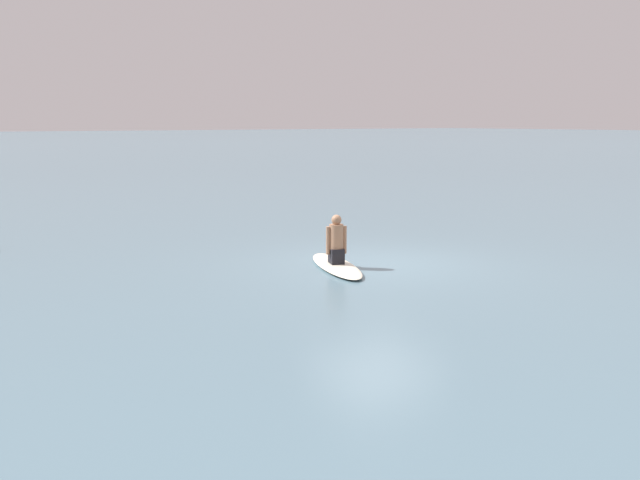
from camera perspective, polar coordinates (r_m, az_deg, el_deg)
ground_plane at (r=14.34m, az=4.76°, el=-2.02°), size 400.00×400.00×0.00m
surfboard at (r=13.95m, az=1.36°, el=-2.13°), size 2.75×1.54×0.10m
person_paddler at (r=13.85m, az=1.37°, el=-0.12°), size 0.40×0.43×0.99m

